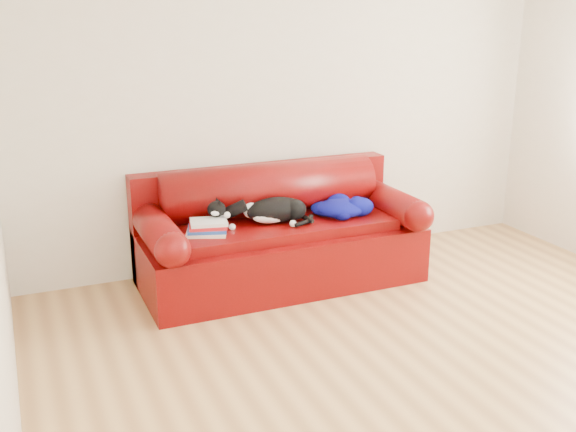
# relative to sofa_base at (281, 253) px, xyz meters

# --- Properties ---
(ground) EXTENTS (4.50, 4.50, 0.00)m
(ground) POSITION_rel_sofa_base_xyz_m (0.32, -1.49, -0.24)
(ground) COLOR olive
(ground) RESTS_ON ground
(room_shell) EXTENTS (4.52, 4.02, 2.61)m
(room_shell) POSITION_rel_sofa_base_xyz_m (0.44, -1.48, 1.43)
(room_shell) COLOR beige
(room_shell) RESTS_ON ground
(sofa_base) EXTENTS (2.10, 0.90, 0.50)m
(sofa_base) POSITION_rel_sofa_base_xyz_m (0.00, 0.00, 0.00)
(sofa_base) COLOR #410302
(sofa_base) RESTS_ON ground
(sofa_back) EXTENTS (2.10, 1.01, 0.88)m
(sofa_back) POSITION_rel_sofa_base_xyz_m (0.00, 0.24, 0.30)
(sofa_back) COLOR #410302
(sofa_back) RESTS_ON ground
(book_stack) EXTENTS (0.33, 0.30, 0.10)m
(book_stack) POSITION_rel_sofa_base_xyz_m (-0.60, -0.10, 0.31)
(book_stack) COLOR #EEE5CE
(book_stack) RESTS_ON sofa_base
(cat) EXTENTS (0.61, 0.40, 0.23)m
(cat) POSITION_rel_sofa_base_xyz_m (-0.06, -0.04, 0.35)
(cat) COLOR black
(cat) RESTS_ON sofa_base
(blanket) EXTENTS (0.46, 0.37, 0.14)m
(blanket) POSITION_rel_sofa_base_xyz_m (0.48, -0.06, 0.32)
(blanket) COLOR #020A4A
(blanket) RESTS_ON sofa_base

